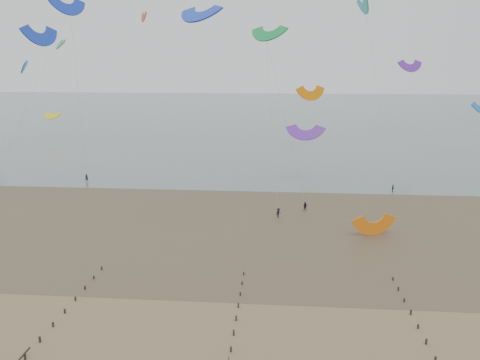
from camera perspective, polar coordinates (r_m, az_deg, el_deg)
name	(u,v)px	position (r m, az deg, el deg)	size (l,w,h in m)	color
ground	(195,327)	(48.80, -5.54, -17.39)	(500.00, 500.00, 0.00)	brown
sea_and_shore	(206,215)	(80.34, -4.13, -4.32)	(500.00, 665.00, 0.03)	#475654
kitesurfers	(426,195)	(95.83, 21.76, -1.74)	(111.14, 28.06, 1.82)	black
grounded_kite	(373,235)	(74.27, 15.95, -6.44)	(6.07, 3.18, 4.62)	orange
kites_airborne	(171,73)	(132.38, -8.47, 12.72)	(241.24, 129.47, 40.85)	#6727AA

